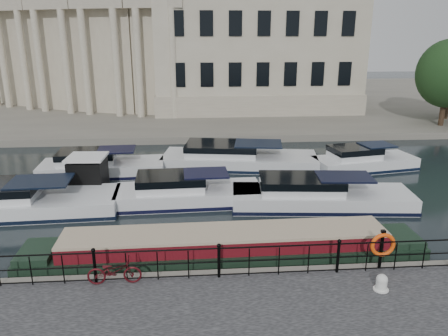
{
  "coord_description": "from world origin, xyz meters",
  "views": [
    {
      "loc": [
        -0.83,
        -14.96,
        8.31
      ],
      "look_at": [
        0.5,
        2.0,
        3.0
      ],
      "focal_mm": 35.0,
      "sensor_mm": 36.0,
      "label": 1
    }
  ],
  "objects_px": {
    "narrowboat": "(225,251)",
    "mooring_bollard": "(382,283)",
    "bicycle": "(114,271)",
    "life_ring_post": "(383,245)",
    "harbour_hut": "(88,177)"
  },
  "relations": [
    {
      "from": "bicycle",
      "to": "harbour_hut",
      "type": "bearing_deg",
      "value": 15.46
    },
    {
      "from": "bicycle",
      "to": "harbour_hut",
      "type": "relative_size",
      "value": 0.62
    },
    {
      "from": "narrowboat",
      "to": "harbour_hut",
      "type": "relative_size",
      "value": 5.51
    },
    {
      "from": "bicycle",
      "to": "mooring_bollard",
      "type": "relative_size",
      "value": 3.18
    },
    {
      "from": "mooring_bollard",
      "to": "narrowboat",
      "type": "distance_m",
      "value": 5.7
    },
    {
      "from": "harbour_hut",
      "to": "bicycle",
      "type": "bearing_deg",
      "value": -70.45
    },
    {
      "from": "harbour_hut",
      "to": "mooring_bollard",
      "type": "bearing_deg",
      "value": -40.87
    },
    {
      "from": "narrowboat",
      "to": "life_ring_post",
      "type": "bearing_deg",
      "value": -22.12
    },
    {
      "from": "life_ring_post",
      "to": "narrowboat",
      "type": "xyz_separation_m",
      "value": [
        -5.16,
        2.02,
        -1.07
      ]
    },
    {
      "from": "mooring_bollard",
      "to": "harbour_hut",
      "type": "relative_size",
      "value": 0.2
    },
    {
      "from": "bicycle",
      "to": "harbour_hut",
      "type": "distance_m",
      "value": 10.31
    },
    {
      "from": "narrowboat",
      "to": "mooring_bollard",
      "type": "bearing_deg",
      "value": -35.73
    },
    {
      "from": "bicycle",
      "to": "narrowboat",
      "type": "relative_size",
      "value": 0.11
    },
    {
      "from": "bicycle",
      "to": "life_ring_post",
      "type": "distance_m",
      "value": 8.92
    },
    {
      "from": "narrowboat",
      "to": "harbour_hut",
      "type": "bearing_deg",
      "value": 130.36
    }
  ]
}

